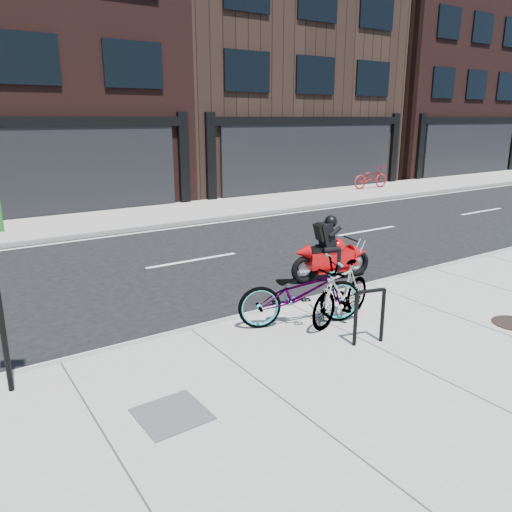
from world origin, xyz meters
TOP-DOWN VIEW (x-y plane):
  - ground at (0.00, 0.00)m, footprint 120.00×120.00m
  - sidewalk_near at (0.00, -5.00)m, footprint 60.00×6.00m
  - sidewalk_far at (0.00, 7.75)m, footprint 60.00×3.50m
  - building_mideast at (10.00, 14.50)m, footprint 12.00×10.00m
  - building_east at (22.00, 14.50)m, footprint 10.00×10.00m
  - bike_rack at (-0.02, -3.88)m, footprint 0.50×0.18m
  - bicycle_front at (-0.42, -2.75)m, footprint 2.17×1.40m
  - bicycle_rear at (0.22, -3.02)m, footprint 1.71×0.88m
  - motorcycle at (1.92, -0.99)m, footprint 1.89×0.71m
  - bicycle_far at (12.53, 8.18)m, footprint 2.03×0.80m
  - utility_grate at (-3.24, -3.99)m, footprint 0.78×0.78m

SIDE VIEW (x-z plane):
  - ground at x=0.00m, z-range 0.00..0.00m
  - sidewalk_near at x=0.00m, z-range 0.00..0.13m
  - sidewalk_far at x=0.00m, z-range 0.00..0.13m
  - utility_grate at x=-3.24m, z-range 0.13..0.15m
  - motorcycle at x=1.92m, z-range -0.13..1.29m
  - bicycle_rear at x=0.22m, z-range 0.13..1.12m
  - bike_rack at x=-0.02m, z-range 0.20..1.06m
  - bicycle_far at x=12.53m, z-range 0.13..1.18m
  - bicycle_front at x=-0.42m, z-range 0.13..1.21m
  - building_mideast at x=10.00m, z-range 0.00..12.50m
  - building_east at x=22.00m, z-range 0.00..13.00m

